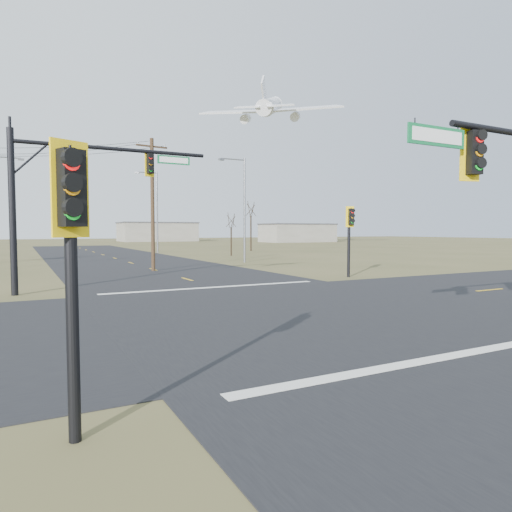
{
  "coord_description": "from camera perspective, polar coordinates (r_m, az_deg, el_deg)",
  "views": [
    {
      "loc": [
        -9.24,
        -14.96,
        3.07
      ],
      "look_at": [
        -0.92,
        1.0,
        2.05
      ],
      "focal_mm": 32.0,
      "sensor_mm": 36.0,
      "label": 1
    }
  ],
  "objects": [
    {
      "name": "bare_tree_d",
      "position": [
        67.8,
        -0.64,
        5.94
      ],
      "size": [
        3.52,
        3.52,
        7.77
      ],
      "rotation": [
        0.0,
        0.0,
        -0.22
      ],
      "color": "black",
      "rests_on": "ground"
    },
    {
      "name": "ground",
      "position": [
        17.85,
        4.13,
        -6.66
      ],
      "size": [
        320.0,
        320.0,
        0.0
      ],
      "primitive_type": "plane",
      "color": "brown",
      "rests_on": "ground"
    },
    {
      "name": "stop_bar_far",
      "position": [
        24.47,
        -5.15,
        -3.9
      ],
      "size": [
        12.0,
        0.4,
        0.01
      ],
      "primitive_type": "cube",
      "color": "silver",
      "rests_on": "road_ns"
    },
    {
      "name": "pedestal_signal_sw",
      "position": [
        6.84,
        -22.09,
        3.93
      ],
      "size": [
        0.67,
        0.59,
        4.34
      ],
      "rotation": [
        0.0,
        0.0,
        0.42
      ],
      "color": "black",
      "rests_on": "ground"
    },
    {
      "name": "streetlight_a",
      "position": [
        43.34,
        -1.71,
        6.51
      ],
      "size": [
        2.76,
        0.39,
        9.86
      ],
      "rotation": [
        0.0,
        0.0,
        0.3
      ],
      "color": "slate",
      "rests_on": "ground"
    },
    {
      "name": "road_ns",
      "position": [
        17.84,
        4.13,
        -6.62
      ],
      "size": [
        14.0,
        160.0,
        0.02
      ],
      "primitive_type": "cube",
      "color": "black",
      "rests_on": "ground"
    },
    {
      "name": "pedestal_signal_ne",
      "position": [
        30.24,
        11.7,
        3.73
      ],
      "size": [
        0.67,
        0.58,
        4.64
      ],
      "rotation": [
        0.0,
        0.0,
        -0.37
      ],
      "color": "black",
      "rests_on": "ground"
    },
    {
      "name": "warehouse_mid",
      "position": [
        129.56,
        -12.23,
        2.92
      ],
      "size": [
        20.0,
        12.0,
        5.0
      ],
      "primitive_type": "cube",
      "color": "gray",
      "rests_on": "ground"
    },
    {
      "name": "utility_pole_near",
      "position": [
        35.07,
        -12.81,
        6.51
      ],
      "size": [
        2.41,
        0.45,
        9.87
      ],
      "rotation": [
        0.0,
        0.0,
        0.14
      ],
      "color": "#45321D",
      "rests_on": "ground"
    },
    {
      "name": "mast_arm_far",
      "position": [
        24.46,
        -21.57,
        8.96
      ],
      "size": [
        9.64,
        0.54,
        7.81
      ],
      "rotation": [
        0.0,
        0.0,
        0.28
      ],
      "color": "black",
      "rests_on": "ground"
    },
    {
      "name": "warehouse_right",
      "position": [
        118.82,
        5.19,
        2.84
      ],
      "size": [
        18.0,
        10.0,
        4.5
      ],
      "primitive_type": "cube",
      "color": "gray",
      "rests_on": "ground"
    },
    {
      "name": "road_ew",
      "position": [
        17.84,
        4.13,
        -6.63
      ],
      "size": [
        160.0,
        14.0,
        0.02
      ],
      "primitive_type": "cube",
      "color": "black",
      "rests_on": "ground"
    },
    {
      "name": "bare_tree_c",
      "position": [
        55.06,
        -3.13,
        4.54
      ],
      "size": [
        2.9,
        2.9,
        5.51
      ],
      "rotation": [
        0.0,
        0.0,
        -0.29
      ],
      "color": "black",
      "rests_on": "ground"
    },
    {
      "name": "streetlight_b",
      "position": [
        62.83,
        -12.47,
        5.96
      ],
      "size": [
        3.05,
        0.49,
        10.9
      ],
      "rotation": [
        0.0,
        0.0,
        -0.42
      ],
      "color": "slate",
      "rests_on": "ground"
    },
    {
      "name": "stop_bar_near",
      "position": [
        12.25,
        23.25,
        -11.37
      ],
      "size": [
        12.0,
        0.4,
        0.01
      ],
      "primitive_type": "cube",
      "color": "silver",
      "rests_on": "road_ns"
    },
    {
      "name": "jet_airliner",
      "position": [
        91.05,
        1.76,
        18.17
      ],
      "size": [
        25.31,
        25.55,
        12.88
      ],
      "rotation": [
        0.0,
        -0.32,
        0.91
      ],
      "color": "white"
    }
  ]
}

